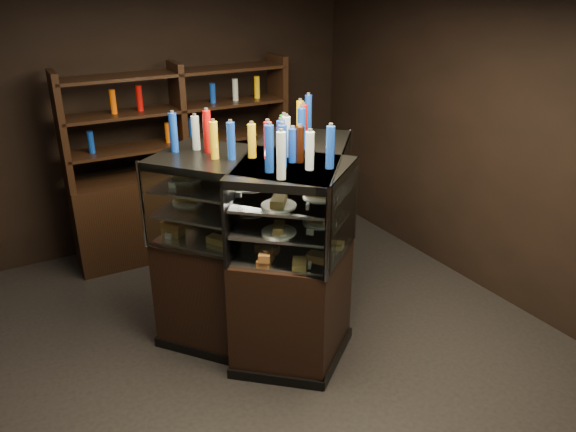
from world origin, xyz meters
name	(u,v)px	position (x,y,z in m)	size (l,w,h in m)	color
ground	(241,358)	(0.00, 0.00, 0.00)	(5.00, 5.00, 0.00)	black
room_shell	(231,116)	(0.00, 0.00, 1.94)	(5.02, 5.02, 3.01)	black
display_case	(274,281)	(0.37, 0.14, 0.52)	(1.85, 1.59, 1.58)	black
food_display	(273,204)	(0.37, 0.14, 1.20)	(1.36, 1.13, 0.48)	#BD7344
bottles_top	(272,137)	(0.37, 0.14, 1.72)	(1.18, 0.99, 0.30)	silver
potted_conifer	(316,213)	(1.54, 1.32, 0.43)	(0.35, 0.35, 0.75)	black
back_shelving	(185,196)	(0.35, 2.05, 0.61)	(2.31, 0.49, 2.00)	black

